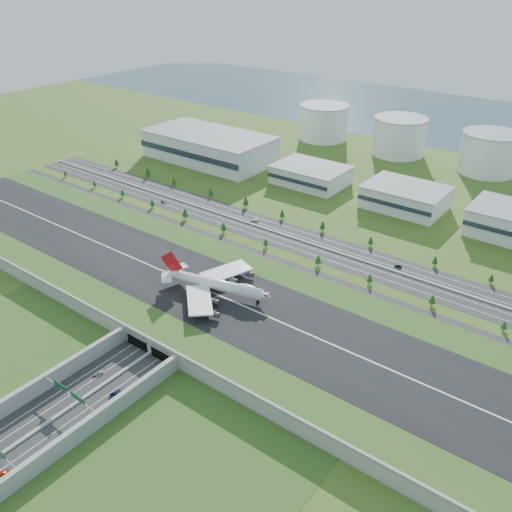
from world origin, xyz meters
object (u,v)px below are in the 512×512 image
Objects in this scene: fuel_tank_a at (324,122)px; car_2 at (117,393)px; car_0 at (98,373)px; car_7 at (255,220)px; car_3 at (3,474)px; car_4 at (163,202)px; boeing_747 at (216,284)px; car_5 at (398,266)px.

fuel_tank_a is 410.16m from car_2.
fuel_tank_a is 10.96× the size of car_0.
fuel_tank_a reaches higher than car_7.
fuel_tank_a reaches higher than car_3.
car_2 is (17.28, -3.62, 0.07)m from car_0.
car_7 is (77.91, 16.75, 0.03)m from car_4.
car_2 is at bearing -71.56° from fuel_tank_a.
car_4 is 0.82× the size of car_7.
car_4 is (-138.77, 216.48, -0.02)m from car_3.
car_4 is at bearing 149.34° from car_0.
boeing_747 is 77.39m from car_0.
car_7 reaches higher than car_3.
car_0 is at bearing -132.99° from car_4.
car_0 is at bearing -73.73° from fuel_tank_a.
car_3 is (129.33, -442.11, -16.56)m from fuel_tank_a.
fuel_tank_a is 226.44m from car_4.
boeing_747 is 118.56m from car_5.
car_0 is 0.75× the size of car_2.
car_5 is at bearing 44.04° from boeing_747.
car_2 is 186.87m from car_5.
car_7 is (-60.87, 233.23, 0.01)m from car_3.
fuel_tank_a reaches higher than car_4.
car_2 is at bearing -23.87° from car_5.
fuel_tank_a is 8.20× the size of car_2.
boeing_747 is at bearing -69.88° from car_2.
car_4 is at bearing -92.40° from fuel_tank_a.
car_7 is at bearing -59.17° from car_2.
car_4 is at bearing -93.07° from car_5.
fuel_tank_a is 401.56m from car_0.
fuel_tank_a is 8.75× the size of car_7.
boeing_747 is 14.23× the size of car_0.
boeing_747 is at bearing -39.91° from car_5.
car_0 is at bearing -9.56° from car_7.
fuel_tank_a is at bearing -67.24° from car_3.
car_3 is 0.99× the size of car_7.
car_5 is at bearing -75.34° from car_4.
fuel_tank_a is 460.94m from car_3.
boeing_747 reaches higher than car_0.
car_0 is at bearing -29.22° from car_5.
car_2 reaches higher than car_7.
car_7 is at bearing -68.92° from car_3.
fuel_tank_a reaches higher than car_0.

